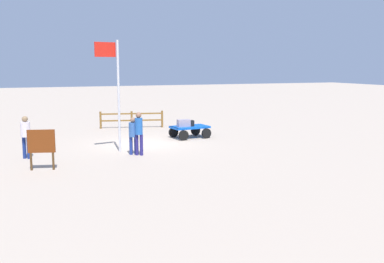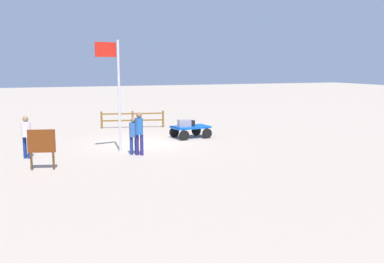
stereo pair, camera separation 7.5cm
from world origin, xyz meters
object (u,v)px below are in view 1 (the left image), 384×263
Objects in this scene: luggage_cart at (189,129)px; suitcase_grey at (184,123)px; suitcase_dark at (188,123)px; flagpole at (115,85)px; signboard at (41,144)px; worker_lead at (133,133)px; worker_supervisor at (26,133)px; suitcase_maroon at (183,123)px; worker_trailing at (139,130)px.

suitcase_grey is at bearing 15.00° from luggage_cart.
suitcase_dark is 0.12× the size of flagpole.
flagpole is 3.26× the size of signboard.
signboard reaches higher than suitcase_grey.
worker_supervisor is (4.19, -0.77, 0.11)m from worker_lead.
suitcase_grey is (0.26, 0.03, 0.03)m from suitcase_dark.
suitcase_dark is 0.87× the size of suitcase_maroon.
worker_lead reaches higher than suitcase_maroon.
luggage_cart is 4.95m from worker_trailing.
worker_lead is at bearing 42.11° from suitcase_grey.
suitcase_maroon is 4.99m from worker_lead.
worker_lead is at bearing 123.16° from flagpole.
luggage_cart is 3.13× the size of suitcase_grey.
suitcase_dark is at bearing 35.41° from luggage_cart.
signboard is (7.44, 4.67, 0.49)m from luggage_cart.
worker_supervisor is (7.57, 2.29, 0.23)m from suitcase_grey.
signboard is at bearing 22.32° from worker_lead.
worker_lead is 0.91× the size of worker_supervisor.
suitcase_dark is at bearing -139.73° from worker_lead.
luggage_cart is 0.34m from suitcase_dark.
signboard is at bearing 18.20° from worker_trailing.
suitcase_maroon is at bearing -60.81° from luggage_cart.
suitcase_maroon is 8.19m from worker_supervisor.
worker_lead reaches higher than suitcase_grey.
suitcase_dark is 4.77m from worker_lead.
signboard reaches higher than suitcase_maroon.
suitcase_dark is 8.67m from signboard.
worker_supervisor reaches higher than suitcase_grey.
suitcase_dark is 8.17m from worker_supervisor.
suitcase_grey is 7.91m from worker_supervisor.
flagpole is at bearing 29.73° from suitcase_grey.
worker_trailing is at bearing 48.54° from suitcase_maroon.
worker_trailing is (3.46, 3.33, 0.28)m from suitcase_dark.
flagpole is (4.18, 2.26, 2.14)m from suitcase_dark.
suitcase_grey is 0.44× the size of signboard.
luggage_cart is 8.29m from worker_supervisor.
luggage_cart is at bearing -144.59° from suitcase_dark.
flagpole is at bearing 33.81° from suitcase_maroon.
worker_supervisor reaches higher than luggage_cart.
worker_supervisor is 0.36× the size of flagpole.
signboard is at bearing 32.14° from luggage_cart.
signboard is (3.70, 1.52, 0.02)m from worker_lead.
suitcase_dark is at bearing -136.10° from worker_trailing.
luggage_cart is 1.28× the size of worker_lead.
signboard is at bearing 32.09° from suitcase_dark.
flagpole reaches higher than worker_supervisor.
signboard reaches higher than luggage_cart.
worker_trailing reaches higher than suitcase_maroon.
suitcase_maroon is 5.05m from worker_trailing.
suitcase_maroon is at bearing -75.25° from suitcase_dark.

